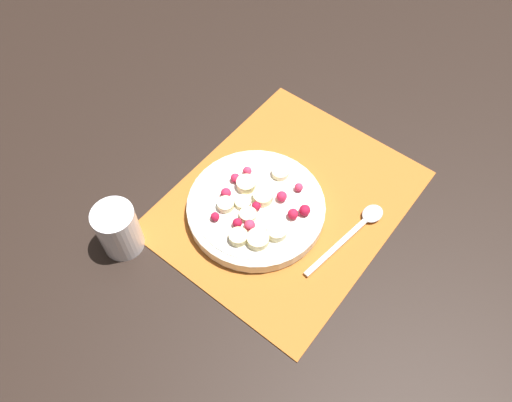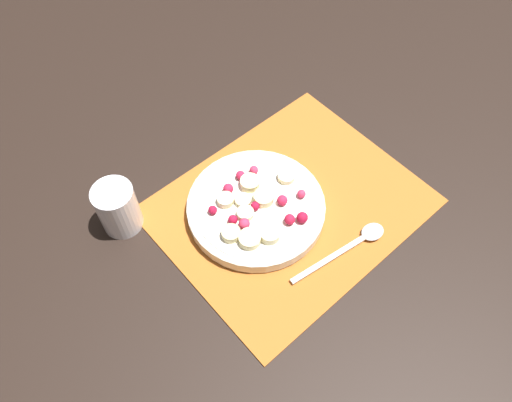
% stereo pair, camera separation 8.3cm
% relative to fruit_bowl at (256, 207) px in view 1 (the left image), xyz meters
% --- Properties ---
extents(ground_plane, '(3.00, 3.00, 0.00)m').
position_rel_fruit_bowl_xyz_m(ground_plane, '(0.05, -0.03, -0.02)').
color(ground_plane, black).
extents(placemat, '(0.43, 0.35, 0.01)m').
position_rel_fruit_bowl_xyz_m(placemat, '(0.05, -0.03, -0.02)').
color(placemat, '#B26023').
rests_on(placemat, ground_plane).
extents(fruit_bowl, '(0.23, 0.23, 0.04)m').
position_rel_fruit_bowl_xyz_m(fruit_bowl, '(0.00, 0.00, 0.00)').
color(fruit_bowl, silver).
rests_on(fruit_bowl, placemat).
extents(spoon, '(0.19, 0.05, 0.01)m').
position_rel_fruit_bowl_xyz_m(spoon, '(0.09, -0.16, -0.01)').
color(spoon, silver).
rests_on(spoon, placemat).
extents(drinking_glass, '(0.07, 0.07, 0.09)m').
position_rel_fruit_bowl_xyz_m(drinking_glass, '(-0.18, 0.14, 0.02)').
color(drinking_glass, white).
rests_on(drinking_glass, ground_plane).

